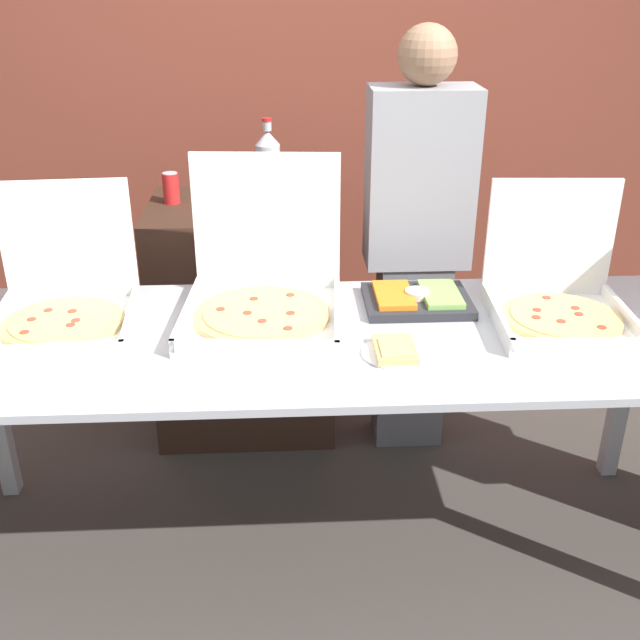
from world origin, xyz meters
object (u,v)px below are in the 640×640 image
pizza_box_near_left (558,298)px  soda_bottle (268,164)px  pizza_box_far_left (263,291)px  pizza_box_near_right (64,302)px  soda_can_colored (171,188)px  paper_plate_front_left (395,350)px  soda_can_silver (291,206)px  person_guest_cap (416,243)px  veggie_tray (417,299)px

pizza_box_near_left → soda_bottle: (-0.93, 0.90, 0.22)m
pizza_box_far_left → pizza_box_near_right: size_ratio=1.16×
pizza_box_near_left → soda_can_colored: 1.57m
pizza_box_near_left → paper_plate_front_left: bearing=-156.1°
pizza_box_near_right → soda_bottle: bearing=49.3°
soda_can_silver → person_guest_cap: bearing=5.8°
paper_plate_front_left → person_guest_cap: (0.20, 0.83, 0.03)m
pizza_box_near_right → pizza_box_near_left: bearing=-5.5°
veggie_tray → soda_bottle: (-0.50, 0.76, 0.28)m
veggie_tray → person_guest_cap: 0.49m
pizza_box_far_left → soda_bottle: 0.84m
pizza_box_far_left → soda_can_silver: pizza_box_far_left is taller
veggie_tray → paper_plate_front_left: bearing=-109.7°
pizza_box_near_left → paper_plate_front_left: (-0.55, -0.21, -0.06)m
pizza_box_near_left → soda_can_colored: pizza_box_near_left is taller
paper_plate_front_left → soda_bottle: 1.20m
soda_can_silver → soda_bottle: bearing=104.6°
pizza_box_near_right → veggie_tray: bearing=0.6°
pizza_box_near_left → soda_can_colored: size_ratio=3.69×
soda_can_silver → soda_can_colored: same height
pizza_box_far_left → soda_can_colored: bearing=120.9°
pizza_box_near_right → soda_can_silver: pizza_box_near_right is taller
soda_bottle → person_guest_cap: 0.69m
pizza_box_near_right → person_guest_cap: size_ratio=0.27×
paper_plate_front_left → soda_bottle: size_ratio=0.62×
pizza_box_near_left → paper_plate_front_left: pizza_box_near_left is taller
soda_bottle → pizza_box_near_left: bearing=-44.1°
pizza_box_far_left → soda_can_silver: bearing=82.5°
pizza_box_near_right → soda_can_colored: (0.25, 0.79, 0.14)m
soda_can_silver → veggie_tray: bearing=-46.4°
soda_bottle → soda_can_silver: 0.35m
soda_can_silver → pizza_box_near_right: bearing=-144.5°
soda_bottle → soda_can_colored: 0.41m
pizza_box_near_left → veggie_tray: pizza_box_near_left is taller
soda_bottle → soda_can_silver: (0.09, -0.33, -0.08)m
soda_can_colored → paper_plate_front_left: bearing=-53.8°
paper_plate_front_left → veggie_tray: veggie_tray is taller
pizza_box_far_left → soda_bottle: pizza_box_far_left is taller
pizza_box_near_left → veggie_tray: size_ratio=1.31×
soda_bottle → soda_can_silver: soda_bottle is taller
person_guest_cap → pizza_box_near_left: bearing=119.6°
veggie_tray → soda_can_silver: size_ratio=2.83×
pizza_box_near_left → veggie_tray: bearing=165.6°
pizza_box_far_left → paper_plate_front_left: (0.39, -0.30, -0.07)m
pizza_box_far_left → soda_can_colored: 0.85m
pizza_box_near_left → soda_bottle: size_ratio=1.41×
paper_plate_front_left → soda_can_colored: 1.32m
pizza_box_far_left → veggie_tray: size_ratio=1.55×
veggie_tray → soda_can_silver: bearing=133.6°
soda_can_colored → pizza_box_far_left: bearing=-63.3°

